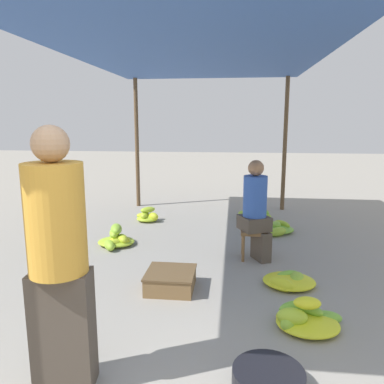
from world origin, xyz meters
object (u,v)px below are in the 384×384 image
at_px(banana_pile_right_2, 256,214).
at_px(banana_pile_left_0, 116,239).
at_px(vendor_foreground, 58,258).
at_px(banana_pile_right_1, 277,228).
at_px(crate_near, 171,280).
at_px(banana_pile_left_1, 147,216).
at_px(banana_pile_right_3, 289,280).
at_px(stool, 254,235).
at_px(banana_pile_right_0, 304,318).
at_px(vendor_seated, 256,209).
at_px(basin_black, 268,380).

bearing_deg(banana_pile_right_2, banana_pile_left_0, -139.24).
height_order(banana_pile_left_0, banana_pile_right_2, banana_pile_left_0).
xyz_separation_m(vendor_foreground, banana_pile_right_1, (1.81, 3.77, -0.84)).
bearing_deg(banana_pile_right_2, vendor_foreground, -108.19).
xyz_separation_m(banana_pile_right_2, crate_near, (-1.06, -3.09, 0.03)).
relative_size(banana_pile_left_0, banana_pile_left_1, 1.28).
xyz_separation_m(vendor_foreground, banana_pile_left_0, (-0.56, 2.83, -0.81)).
height_order(banana_pile_right_1, banana_pile_right_3, banana_pile_right_1).
distance_m(stool, banana_pile_right_0, 1.69).
xyz_separation_m(banana_pile_left_0, banana_pile_right_1, (2.36, 0.94, -0.03)).
bearing_deg(stool, vendor_seated, -25.56).
height_order(stool, banana_pile_right_3, stool).
relative_size(vendor_foreground, banana_pile_right_1, 2.45).
relative_size(banana_pile_right_1, banana_pile_right_2, 1.11).
bearing_deg(banana_pile_right_2, vendor_seated, -93.44).
distance_m(vendor_foreground, banana_pile_left_1, 4.29).
xyz_separation_m(banana_pile_right_2, banana_pile_right_3, (0.21, -2.86, -0.01)).
distance_m(vendor_seated, banana_pile_right_1, 1.43).
bearing_deg(banana_pile_right_0, banana_pile_left_0, 140.08).
bearing_deg(banana_pile_right_0, basin_black, -114.44).
relative_size(vendor_seated, banana_pile_right_0, 2.14).
xyz_separation_m(stool, banana_pile_right_2, (0.14, 2.06, -0.24)).
distance_m(banana_pile_right_2, banana_pile_right_3, 2.87).
bearing_deg(crate_near, banana_pile_right_1, 58.95).
relative_size(banana_pile_left_1, banana_pile_right_3, 0.84).
bearing_deg(banana_pile_left_1, crate_near, -71.73).
xyz_separation_m(vendor_foreground, banana_pile_right_3, (1.73, 1.76, -0.85)).
xyz_separation_m(banana_pile_left_1, banana_pile_right_0, (2.15, -3.27, -0.00)).
distance_m(banana_pile_right_3, crate_near, 1.29).
relative_size(banana_pile_left_0, banana_pile_right_0, 1.01).
xyz_separation_m(vendor_foreground, stool, (1.37, 2.55, -0.59)).
distance_m(banana_pile_right_1, banana_pile_right_3, 2.01).
height_order(basin_black, banana_pile_right_2, banana_pile_right_2).
xyz_separation_m(banana_pile_right_0, banana_pile_right_2, (-0.21, 3.70, -0.01)).
bearing_deg(banana_pile_left_0, vendor_seated, -8.42).
height_order(stool, banana_pile_right_2, stool).
distance_m(vendor_foreground, stool, 2.96).
xyz_separation_m(basin_black, crate_near, (-0.90, 1.42, 0.03)).
xyz_separation_m(basin_black, banana_pile_right_1, (0.45, 3.67, -0.01)).
xyz_separation_m(stool, basin_black, (-0.02, -2.45, -0.24)).
bearing_deg(banana_pile_right_1, vendor_foreground, -115.64).
distance_m(basin_black, banana_pile_left_0, 3.33).
height_order(banana_pile_right_1, banana_pile_right_2, banana_pile_right_2).
height_order(basin_black, banana_pile_right_3, banana_pile_right_3).
bearing_deg(basin_black, banana_pile_right_1, 83.01).
bearing_deg(vendor_seated, banana_pile_right_3, -66.88).
height_order(vendor_seated, banana_pile_left_1, vendor_seated).
height_order(vendor_foreground, stool, vendor_foreground).
height_order(banana_pile_right_2, banana_pile_right_3, banana_pile_right_2).
bearing_deg(banana_pile_right_1, banana_pile_right_2, 109.09).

